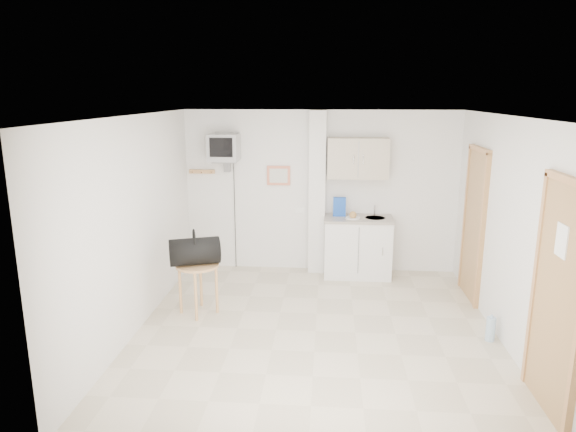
# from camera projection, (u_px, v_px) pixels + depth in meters

# --- Properties ---
(ground) EXTENTS (4.50, 4.50, 0.00)m
(ground) POSITION_uv_depth(u_px,v_px,m) (316.00, 331.00, 6.06)
(ground) COLOR beige
(ground) RESTS_ON ground
(room_envelope) EXTENTS (4.24, 4.54, 2.55)m
(room_envelope) POSITION_uv_depth(u_px,v_px,m) (339.00, 203.00, 5.77)
(room_envelope) COLOR white
(room_envelope) RESTS_ON ground
(kitchenette) EXTENTS (1.03, 0.58, 2.10)m
(kitchenette) POSITION_uv_depth(u_px,v_px,m) (358.00, 224.00, 7.77)
(kitchenette) COLOR silver
(kitchenette) RESTS_ON ground
(crt_television) EXTENTS (0.44, 0.45, 2.15)m
(crt_television) POSITION_uv_depth(u_px,v_px,m) (224.00, 148.00, 7.68)
(crt_television) COLOR slate
(crt_television) RESTS_ON ground
(round_table) EXTENTS (0.54, 0.54, 0.66)m
(round_table) POSITION_uv_depth(u_px,v_px,m) (198.00, 272.00, 6.44)
(round_table) COLOR tan
(round_table) RESTS_ON ground
(duffel_bag) EXTENTS (0.69, 0.53, 0.45)m
(duffel_bag) POSITION_uv_depth(u_px,v_px,m) (195.00, 251.00, 6.36)
(duffel_bag) COLOR black
(duffel_bag) RESTS_ON round_table
(water_bottle) EXTENTS (0.10, 0.10, 0.31)m
(water_bottle) POSITION_uv_depth(u_px,v_px,m) (491.00, 329.00, 5.80)
(water_bottle) COLOR #9BBAD1
(water_bottle) RESTS_ON ground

